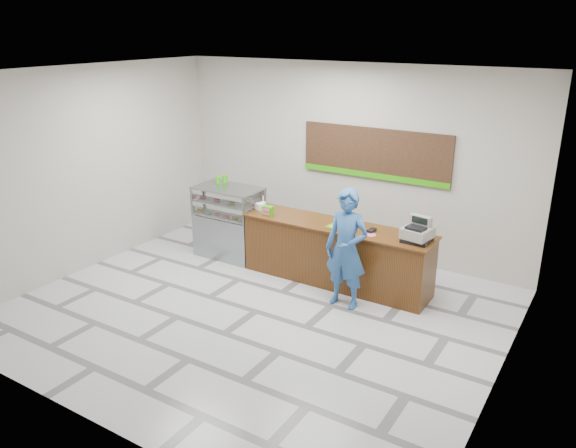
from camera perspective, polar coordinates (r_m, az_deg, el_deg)
The scene contains 16 objects.
floor at distance 8.63m, azimuth -3.30°, elevation -8.84°, with size 7.00×7.00×0.00m, color silver.
back_wall at distance 10.45m, azimuth 6.04°, elevation 6.47°, with size 7.00×7.00×0.00m, color #B7B2A8.
ceiling at distance 7.61m, azimuth -3.83°, elevation 14.99°, with size 7.00×7.00×0.00m, color silver.
sales_counter at distance 9.35m, azimuth 4.88°, elevation -3.04°, with size 3.26×0.76×1.03m.
display_case at distance 10.41m, azimuth -6.01°, elevation 0.26°, with size 1.22×0.72×1.33m.
menu_board at distance 10.15m, azimuth 8.78°, elevation 7.02°, with size 2.80×0.06×0.90m.
cash_register at distance 8.62m, azimuth 13.03°, elevation -0.84°, with size 0.45×0.47×0.37m.
card_terminal at distance 8.92m, azimuth 8.48°, elevation -0.65°, with size 0.09×0.18×0.04m, color black.
serving_tray at distance 9.03m, azimuth 5.21°, elevation -0.33°, with size 0.39×0.31×0.02m.
napkin_box at distance 9.87m, azimuth -2.81°, elevation 1.78°, with size 0.14×0.14×0.12m, color white.
straw_cup at distance 9.94m, azimuth -2.52°, elevation 1.94°, with size 0.08×0.08×0.12m, color silver.
promo_box at distance 9.59m, azimuth -2.06°, elevation 1.37°, with size 0.18×0.12×0.16m, color #32A60C.
donut_decal at distance 8.79m, azimuth 8.37°, elevation -1.09°, with size 0.18×0.18×0.00m, color #F45E86.
green_cup_left at distance 10.51m, azimuth -7.11°, elevation 4.49°, with size 0.08×0.08×0.13m, color #32A60C.
green_cup_right at distance 10.53m, azimuth -6.44°, elevation 4.61°, with size 0.09×0.09×0.15m, color #32A60C.
customer at distance 8.47m, azimuth 5.96°, elevation -2.54°, with size 0.68×0.44×1.86m, color #2B5997.
Camera 1 is at (4.42, -6.17, 4.11)m, focal length 35.00 mm.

